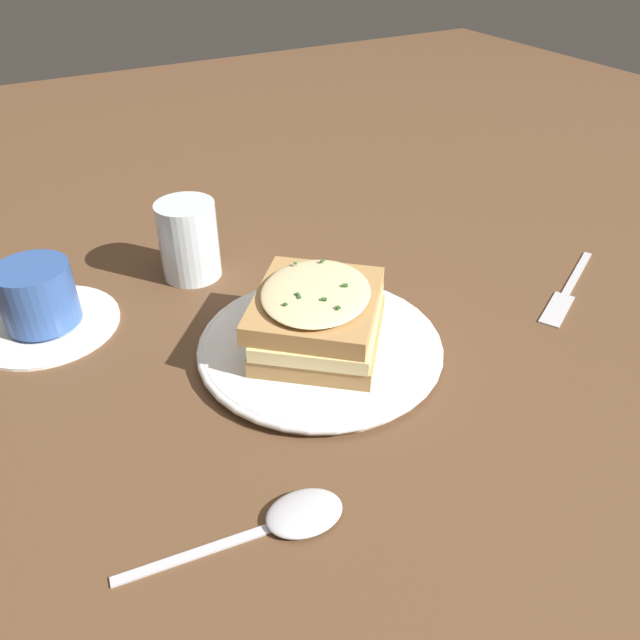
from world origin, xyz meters
The scene contains 7 objects.
ground_plane centered at (0.00, 0.00, 0.00)m, with size 2.40×2.40×0.00m, color brown.
dinner_plate centered at (-0.01, -0.02, 0.01)m, with size 0.24×0.24×0.01m.
sandwich centered at (-0.01, -0.02, 0.04)m, with size 0.18×0.18×0.06m.
teacup_with_saucer centered at (-0.24, 0.16, 0.03)m, with size 0.15×0.15×0.07m.
water_glass centered at (-0.07, 0.18, 0.05)m, with size 0.07×0.07×0.09m, color silver.
fork centered at (0.29, -0.07, 0.00)m, with size 0.17×0.10×0.00m.
spoon centered at (-0.13, -0.19, 0.00)m, with size 0.17×0.05×0.01m.
Camera 1 is at (-0.25, -0.45, 0.39)m, focal length 35.00 mm.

